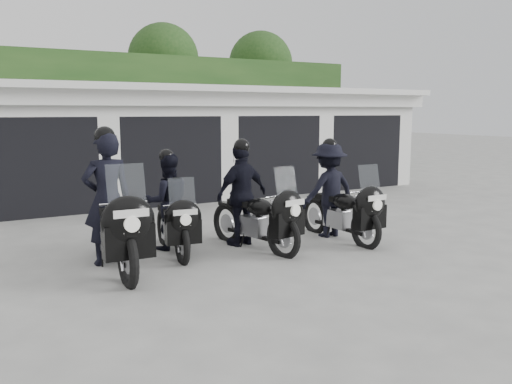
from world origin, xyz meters
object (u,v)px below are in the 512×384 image
police_bike_b (170,208)px  police_bike_d (335,195)px  police_bike_c (249,200)px  police_bike_a (113,212)px

police_bike_b → police_bike_d: size_ratio=0.93×
police_bike_c → police_bike_d: police_bike_c is taller
police_bike_a → police_bike_d: (4.08, -0.00, -0.06)m
police_bike_b → police_bike_d: bearing=-3.5°
police_bike_a → police_bike_b: size_ratio=1.24×
police_bike_b → police_bike_d: (2.97, -0.59, 0.07)m
police_bike_a → police_bike_d: 4.08m
police_bike_b → police_bike_c: police_bike_c is taller
police_bike_b → police_bike_c: (1.28, -0.39, 0.07)m
police_bike_a → police_bike_b: (1.11, 0.59, -0.12)m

